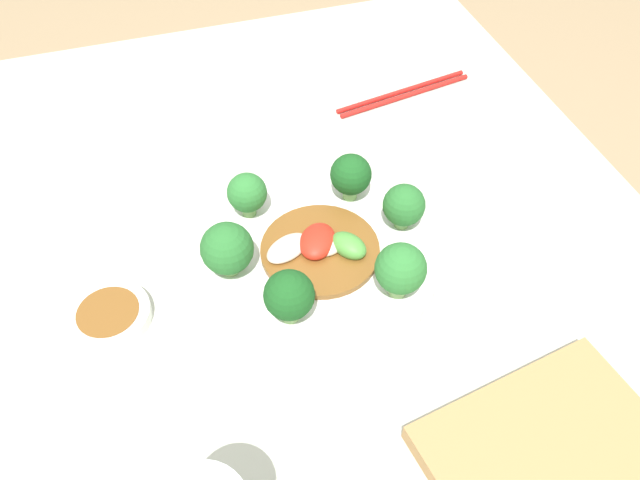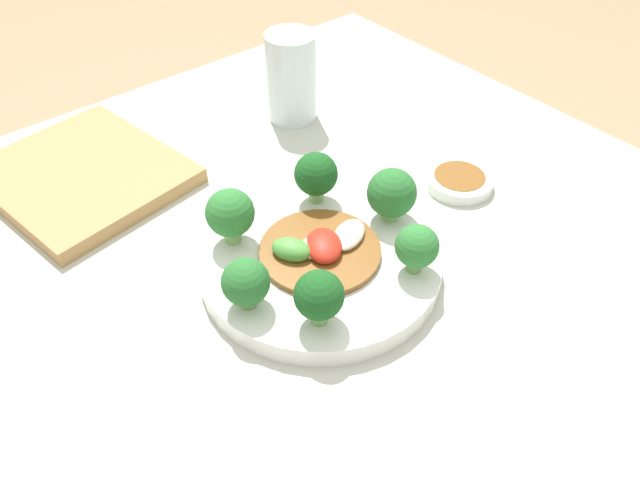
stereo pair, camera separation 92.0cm
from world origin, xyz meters
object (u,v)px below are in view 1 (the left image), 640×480
plate (320,259)px  chopsticks (404,94)px  broccoli_southeast (351,175)px  broccoli_north (227,249)px  broccoli_northwest (289,296)px  broccoli_southwest (401,269)px  broccoli_south (404,206)px  broccoli_northeast (247,193)px  sauce_dish (109,315)px  stirfry_center (321,247)px

plate → chopsticks: 0.35m
broccoli_southeast → broccoli_north: size_ratio=0.95×
plate → broccoli_northwest: broccoli_northwest is taller
broccoli_north → broccoli_southwest: bearing=-117.2°
broccoli_south → broccoli_northwest: bearing=118.3°
broccoli_north → broccoli_south: 0.20m
broccoli_northeast → sauce_dish: size_ratio=0.65×
chopsticks → broccoli_south: bearing=156.2°
plate → chopsticks: plate is taller
stirfry_center → broccoli_north: bearing=87.2°
broccoli_southwest → broccoli_north: broccoli_southwest is taller
stirfry_center → broccoli_northeast: bearing=36.9°
sauce_dish → broccoli_south: bearing=-87.6°
broccoli_south → sauce_dish: 0.34m
broccoli_southwest → broccoli_north: size_ratio=1.03×
broccoli_southeast → broccoli_south: bearing=-146.0°
broccoli_northeast → broccoli_north: (-0.08, 0.04, 0.00)m
plate → broccoli_south: (0.01, -0.10, 0.04)m
plate → stirfry_center: stirfry_center is taller
broccoli_southeast → broccoli_south: 0.07m
broccoli_southwest → broccoli_north: 0.18m
broccoli_northwest → chopsticks: broccoli_northwest is taller
broccoli_northeast → broccoli_northwest: broccoli_northwest is taller
plate → broccoli_north: 0.11m
broccoli_north → stirfry_center: broccoli_north is taller
broccoli_southeast → broccoli_northwest: (-0.15, 0.12, 0.00)m
broccoli_southeast → chopsticks: 0.26m
broccoli_north → sauce_dish: size_ratio=0.74×
plate → broccoli_northwest: (-0.07, 0.06, 0.05)m
broccoli_southeast → broccoli_northwest: 0.19m
broccoli_north → broccoli_south: bearing=-88.4°
broccoli_southeast → stirfry_center: bearing=140.2°
stirfry_center → chopsticks: size_ratio=0.61×
plate → chopsticks: bearing=-38.6°
broccoli_northeast → chopsticks: bearing=-55.7°
plate → broccoli_south: broccoli_south is taller
sauce_dish → broccoli_southeast: bearing=-75.7°
plate → stirfry_center: (-0.00, -0.00, 0.02)m
broccoli_south → chopsticks: (0.26, -0.12, -0.05)m
broccoli_southwest → stirfry_center: size_ratio=0.50×
broccoli_northeast → chopsticks: broccoli_northeast is taller
broccoli_southwest → chopsticks: 0.39m
broccoli_northwest → stirfry_center: broccoli_northwest is taller
broccoli_southeast → sauce_dish: broccoli_southeast is taller
broccoli_southeast → broccoli_northwest: bearing=141.6°
stirfry_center → chopsticks: (0.27, -0.22, -0.03)m
broccoli_southwest → broccoli_northeast: bearing=37.3°
plate → broccoli_southwest: (-0.08, -0.06, 0.05)m
broccoli_north → broccoli_northwest: bearing=-150.4°
plate → broccoli_southwest: size_ratio=3.99×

